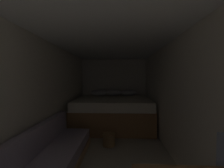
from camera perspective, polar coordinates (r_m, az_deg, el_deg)
The scene contains 7 objects.
ground_plane at distance 2.89m, azimuth -1.26°, elevation -26.63°, with size 7.39×7.39×0.00m, color #B2A893.
wall_back at distance 5.26m, azimuth 0.70°, elevation -1.77°, with size 2.32×0.05×2.06m, color beige.
wall_left at distance 2.87m, azimuth -24.65°, elevation -5.27°, with size 0.05×5.39×2.06m, color beige.
wall_right at distance 2.73m, azimuth 23.35°, elevation -5.62°, with size 0.05×5.39×2.06m, color beige.
ceiling_slab at distance 2.63m, azimuth -1.30°, elevation 17.51°, with size 2.32×5.39×0.05m, color white.
bed at distance 4.43m, azimuth 0.30°, elevation -10.47°, with size 2.10×1.76×1.02m.
wicker_basket at distance 3.31m, azimuth -1.19°, elevation -20.42°, with size 0.26×0.26×0.25m.
Camera 1 is at (0.17, -0.43, 1.39)m, focal length 23.95 mm.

